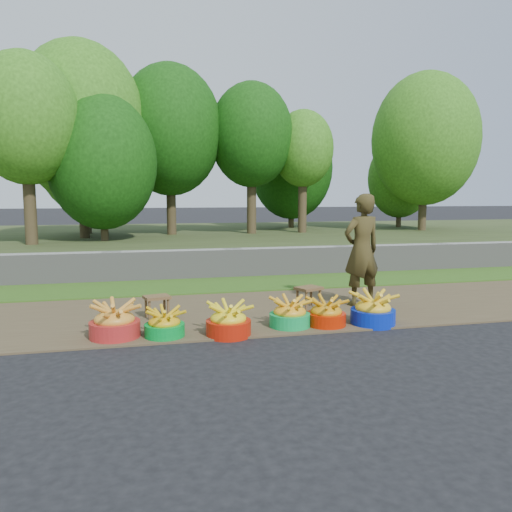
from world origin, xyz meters
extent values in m
plane|color=black|center=(0.00, 0.00, 0.00)|extent=(120.00, 120.00, 0.00)
cube|color=#4C3F29|center=(0.00, 1.25, 0.01)|extent=(80.00, 2.50, 0.02)
cube|color=#335C19|center=(0.00, 3.25, 0.02)|extent=(80.00, 1.50, 0.04)
cube|color=gray|center=(0.00, 4.10, 0.28)|extent=(80.00, 0.35, 0.55)
cube|color=#35411E|center=(0.00, 9.00, 0.25)|extent=(80.00, 10.00, 0.50)
cylinder|color=#3D321D|center=(1.36, 8.48, 1.51)|extent=(0.26, 0.26, 2.02)
ellipsoid|color=#13460C|center=(1.36, 8.48, 3.21)|extent=(2.30, 2.30, 2.87)
cylinder|color=#3D321D|center=(6.73, 8.54, 1.39)|extent=(0.24, 0.24, 1.79)
ellipsoid|color=#38791A|center=(6.73, 8.54, 3.24)|extent=(3.17, 3.17, 3.97)
cylinder|color=#3D321D|center=(3.21, 10.70, 1.08)|extent=(0.18, 0.18, 1.15)
ellipsoid|color=#13460C|center=(3.21, 10.70, 2.46)|extent=(2.69, 2.69, 3.37)
cylinder|color=#3D321D|center=(-4.00, 6.46, 1.50)|extent=(0.26, 0.26, 2.00)
ellipsoid|color=#38791A|center=(-4.00, 6.46, 3.18)|extent=(2.24, 2.24, 2.80)
cylinder|color=#3D321D|center=(-2.51, 7.05, 1.04)|extent=(0.18, 0.18, 1.07)
ellipsoid|color=#13460C|center=(-2.51, 7.05, 2.33)|extent=(2.51, 2.51, 3.14)
cylinder|color=#3D321D|center=(-3.05, 7.97, 1.45)|extent=(0.25, 0.25, 1.89)
ellipsoid|color=#38791A|center=(-3.05, 7.97, 3.34)|extent=(3.14, 3.14, 3.93)
cylinder|color=#3D321D|center=(2.86, 8.50, 1.43)|extent=(0.25, 0.25, 1.86)
ellipsoid|color=#38791A|center=(2.86, 8.50, 2.88)|extent=(1.74, 1.74, 2.17)
cylinder|color=#3D321D|center=(6.84, 10.16, 1.00)|extent=(0.17, 0.17, 1.00)
ellipsoid|color=#38791A|center=(6.84, 10.16, 2.14)|extent=(2.12, 2.12, 2.65)
cylinder|color=#3D321D|center=(-0.85, 8.61, 1.48)|extent=(0.25, 0.25, 1.95)
ellipsoid|color=#13460C|center=(-0.85, 8.61, 3.29)|extent=(2.79, 2.79, 3.49)
cylinder|color=#3D321D|center=(-3.11, 9.46, 1.18)|extent=(0.20, 0.20, 1.35)
ellipsoid|color=#38791A|center=(-3.11, 9.46, 2.62)|extent=(2.56, 2.56, 3.20)
cylinder|color=#A92120|center=(-2.01, 0.35, 0.10)|extent=(0.55, 0.55, 0.20)
ellipsoid|color=orange|center=(-2.01, 0.35, 0.25)|extent=(0.48, 0.48, 0.31)
cylinder|color=#008F2B|center=(-1.48, 0.26, 0.08)|extent=(0.44, 0.44, 0.16)
ellipsoid|color=#C7990E|center=(-1.48, 0.26, 0.20)|extent=(0.39, 0.39, 0.25)
cylinder|color=#AC1908|center=(-0.78, 0.17, 0.09)|extent=(0.50, 0.50, 0.18)
ellipsoid|color=yellow|center=(-0.78, 0.17, 0.23)|extent=(0.44, 0.44, 0.29)
cylinder|color=#0D9D46|center=(-0.02, 0.35, 0.09)|extent=(0.48, 0.48, 0.17)
ellipsoid|color=orange|center=(-0.02, 0.35, 0.22)|extent=(0.43, 0.43, 0.28)
cylinder|color=#B21C02|center=(0.42, 0.30, 0.08)|extent=(0.47, 0.47, 0.17)
ellipsoid|color=#C1820F|center=(0.42, 0.30, 0.22)|extent=(0.41, 0.41, 0.27)
cylinder|color=#0620AA|center=(1.00, 0.24, 0.10)|extent=(0.54, 0.54, 0.19)
ellipsoid|color=gold|center=(1.00, 0.24, 0.25)|extent=(0.47, 0.47, 0.31)
cube|color=brown|center=(-1.53, 1.15, 0.28)|extent=(0.36, 0.31, 0.04)
cylinder|color=brown|center=(-1.63, 1.04, 0.14)|extent=(0.03, 0.03, 0.24)
cylinder|color=brown|center=(-1.39, 1.10, 0.14)|extent=(0.03, 0.03, 0.24)
cylinder|color=brown|center=(-1.67, 1.20, 0.14)|extent=(0.03, 0.03, 0.24)
cylinder|color=brown|center=(-1.43, 1.26, 0.14)|extent=(0.03, 0.03, 0.24)
cube|color=brown|center=(0.52, 1.20, 0.30)|extent=(0.41, 0.37, 0.04)
cylinder|color=brown|center=(0.44, 1.07, 0.15)|extent=(0.04, 0.04, 0.26)
cylinder|color=brown|center=(0.67, 1.17, 0.15)|extent=(0.04, 0.04, 0.26)
cylinder|color=brown|center=(0.36, 1.23, 0.15)|extent=(0.04, 0.04, 0.26)
cylinder|color=brown|center=(0.60, 1.34, 0.15)|extent=(0.04, 0.04, 0.26)
imported|color=black|center=(1.30, 1.23, 0.80)|extent=(0.63, 0.47, 1.57)
camera|label=1|loc=(-1.72, -5.17, 1.56)|focal=35.00mm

